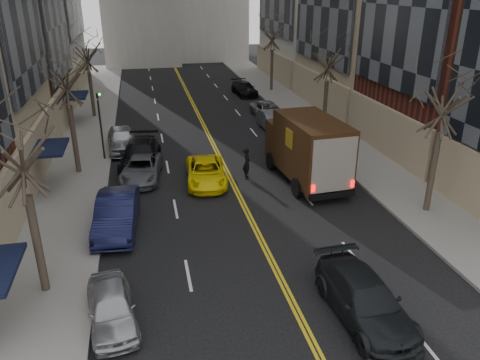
{
  "coord_description": "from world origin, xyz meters",
  "views": [
    {
      "loc": [
        -4.73,
        -7.63,
        10.69
      ],
      "look_at": [
        -0.57,
        11.93,
        2.2
      ],
      "focal_mm": 35.0,
      "sensor_mm": 36.0,
      "label": 1
    }
  ],
  "objects_px": {
    "ups_truck": "(307,149)",
    "pedestrian": "(247,163)",
    "observer_sedan": "(365,300)",
    "taxi": "(206,172)"
  },
  "relations": [
    {
      "from": "ups_truck",
      "to": "observer_sedan",
      "type": "bearing_deg",
      "value": -104.0
    },
    {
      "from": "pedestrian",
      "to": "ups_truck",
      "type": "bearing_deg",
      "value": -105.75
    },
    {
      "from": "ups_truck",
      "to": "taxi",
      "type": "distance_m",
      "value": 5.9
    },
    {
      "from": "ups_truck",
      "to": "pedestrian",
      "type": "height_order",
      "value": "ups_truck"
    },
    {
      "from": "observer_sedan",
      "to": "pedestrian",
      "type": "bearing_deg",
      "value": 92.88
    },
    {
      "from": "taxi",
      "to": "ups_truck",
      "type": "bearing_deg",
      "value": -5.08
    },
    {
      "from": "ups_truck",
      "to": "taxi",
      "type": "height_order",
      "value": "ups_truck"
    },
    {
      "from": "ups_truck",
      "to": "pedestrian",
      "type": "relative_size",
      "value": 3.86
    },
    {
      "from": "ups_truck",
      "to": "observer_sedan",
      "type": "xyz_separation_m",
      "value": [
        -2.07,
        -11.85,
        -1.21
      ]
    },
    {
      "from": "ups_truck",
      "to": "observer_sedan",
      "type": "height_order",
      "value": "ups_truck"
    }
  ]
}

